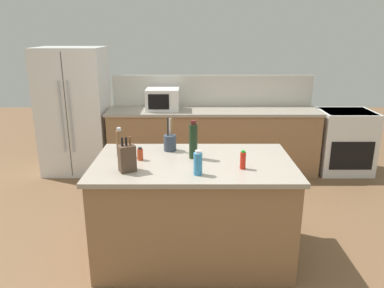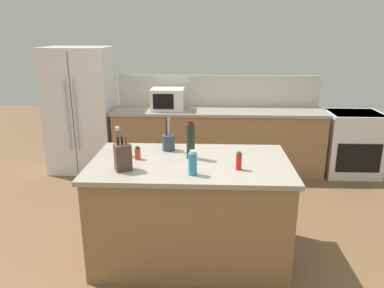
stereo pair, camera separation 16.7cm
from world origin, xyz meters
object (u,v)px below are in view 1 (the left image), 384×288
Objects in this scene: hot_sauce_bottle at (242,160)px; spice_jar_paprika at (139,154)px; range_oven at (343,141)px; pepper_grinder at (118,143)px; knife_block at (126,158)px; refrigerator at (73,111)px; wine_bottle at (192,141)px; microwave at (161,99)px; utensil_crock at (169,142)px; dish_soap_bottle at (197,163)px.

hot_sauce_bottle is 1.37× the size of spice_jar_paprika.
pepper_grinder is at bearing -144.88° from range_oven.
knife_block is at bearing -138.74° from range_oven.
refrigerator reaches higher than spice_jar_paprika.
refrigerator is at bearing 119.52° from spice_jar_paprika.
wine_bottle reaches higher than pepper_grinder.
microwave is at bearing 88.96° from spice_jar_paprika.
knife_block is 0.63m from wine_bottle.
microwave reaches higher than hot_sauce_bottle.
utensil_crock is 2.74× the size of spice_jar_paprika.
pepper_grinder reaches higher than range_oven.
wine_bottle is (-2.25, -2.11, 0.64)m from range_oven.
microwave is 2.45m from knife_block.
range_oven is 3.62m from pepper_grinder.
microwave is 1.46× the size of utensil_crock.
dish_soap_bottle reaches higher than hot_sauce_bottle.
refrigerator is 2.55m from spice_jar_paprika.
knife_block is 0.29m from spice_jar_paprika.
spice_jar_paprika is at bearing 145.45° from dish_soap_bottle.
dish_soap_bottle is (-2.21, -2.52, 0.57)m from range_oven.
wine_bottle reaches higher than range_oven.
dish_soap_bottle is (1.76, -2.57, 0.13)m from refrigerator.
dish_soap_bottle is at bearing -84.31° from wine_bottle.
utensil_crock reaches higher than spice_jar_paprika.
pepper_grinder is at bearing 149.97° from spice_jar_paprika.
hot_sauce_bottle is (-1.83, -2.39, 0.55)m from range_oven.
refrigerator is 3.25m from hot_sauce_bottle.
microwave is 2.31× the size of dish_soap_bottle.
dish_soap_bottle is at bearing -34.55° from spice_jar_paprika.
wine_bottle is (0.47, 0.05, 0.11)m from spice_jar_paprika.
microwave is at bearing 96.33° from utensil_crock.
range_oven is at bearing 48.72° from dish_soap_bottle.
range_oven is at bearing 15.35° from knife_block.
utensil_crock is at bearing -52.26° from refrigerator.
microwave is (-2.68, 0.00, 0.62)m from range_oven.
pepper_grinder is (1.06, -2.10, 0.16)m from refrigerator.
hot_sauce_bottle is (0.95, 0.06, -0.04)m from knife_block.
dish_soap_bottle is 0.62m from spice_jar_paprika.
spice_jar_paprika is (-2.72, -2.17, 0.53)m from range_oven.
range_oven is at bearing 43.20° from wine_bottle.
refrigerator is 5.21× the size of wine_bottle.
refrigerator reaches higher than microwave.
wine_bottle reaches higher than knife_block.
refrigerator is 6.83× the size of pepper_grinder.
microwave is at bearing 83.34° from pepper_grinder.
refrigerator is at bearing 128.53° from wine_bottle.
pepper_grinder is (-0.71, 0.47, 0.03)m from dish_soap_bottle.
range_oven is 3.40m from dish_soap_bottle.
microwave is at bearing 61.58° from knife_block.
spice_jar_paprika is at bearing -173.33° from wine_bottle.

